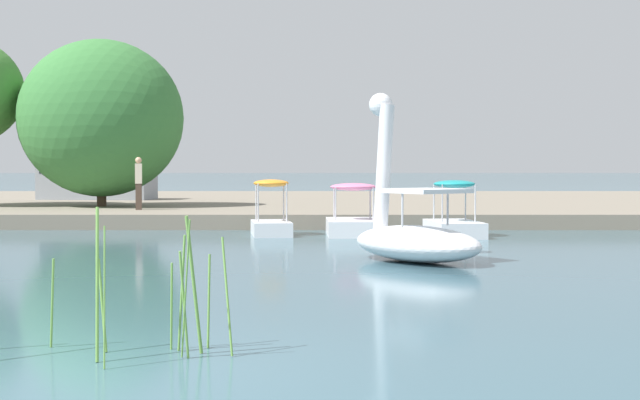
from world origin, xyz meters
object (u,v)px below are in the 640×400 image
object	(u,v)px
swan_boat	(410,233)
pedal_boat_orange	(267,218)
pedal_boat_pink	(349,220)
person_on_path	(134,183)
tree_willow_overhanging	(97,118)
pedal_boat_teal	(450,220)
parked_van	(93,174)

from	to	relation	value
swan_boat	pedal_boat_orange	world-z (taller)	swan_boat
pedal_boat_pink	person_on_path	xyz separation A→B (m)	(-6.72, 4.90, 0.92)
pedal_boat_orange	tree_willow_overhanging	distance (m)	10.29
pedal_boat_teal	tree_willow_overhanging	bearing A→B (deg)	144.71
pedal_boat_pink	parked_van	bearing A→B (deg)	126.08
swan_boat	pedal_boat_pink	size ratio (longest dim) A/B	1.44
swan_boat	parked_van	distance (m)	23.73
pedal_boat_pink	tree_willow_overhanging	size ratio (longest dim) A/B	0.41
pedal_boat_teal	tree_willow_overhanging	size ratio (longest dim) A/B	0.40
person_on_path	swan_boat	bearing A→B (deg)	-56.31
pedal_boat_orange	person_on_path	xyz separation A→B (m)	(-4.53, 4.95, 0.85)
pedal_boat_teal	parked_van	size ratio (longest dim) A/B	0.48
parked_van	pedal_boat_teal	bearing A→B (deg)	-48.52
pedal_boat_teal	person_on_path	bearing A→B (deg)	150.17
swan_boat	pedal_boat_pink	distance (m)	6.63
tree_willow_overhanging	parked_van	distance (m)	7.35
tree_willow_overhanging	person_on_path	size ratio (longest dim) A/B	3.49
swan_boat	parked_van	bearing A→B (deg)	118.52
swan_boat	pedal_boat_orange	bearing A→B (deg)	115.53
pedal_boat_teal	parked_van	distance (m)	19.68
pedal_boat_pink	parked_van	distance (m)	17.69
pedal_boat_teal	parked_van	xyz separation A→B (m)	(-13.02, 14.72, 1.08)
swan_boat	person_on_path	xyz separation A→B (m)	(-7.65, 11.47, 0.78)
pedal_boat_orange	pedal_boat_teal	bearing A→B (deg)	-4.85
pedal_boat_pink	tree_willow_overhanging	bearing A→B (deg)	138.92
pedal_boat_pink	pedal_boat_orange	distance (m)	2.19
tree_willow_overhanging	person_on_path	distance (m)	3.82
pedal_boat_pink	pedal_boat_orange	bearing A→B (deg)	-178.72
swan_boat	tree_willow_overhanging	distance (m)	17.17
pedal_boat_teal	pedal_boat_pink	world-z (taller)	pedal_boat_teal
pedal_boat_orange	parked_van	world-z (taller)	parked_van
swan_boat	pedal_boat_pink	bearing A→B (deg)	98.02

